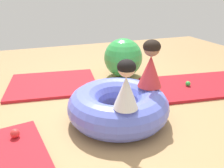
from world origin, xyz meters
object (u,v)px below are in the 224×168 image
Objects in this scene: child_in_red at (151,64)px; exercise_ball_large at (123,58)px; inflatable_cushion at (118,106)px; play_ball_green at (188,84)px; play_ball_red at (15,133)px; child_in_white at (126,85)px.

child_in_red is 0.83× the size of exercise_ball_large.
inflatable_cushion is at bearing -114.79° from exercise_ball_large.
exercise_ball_large is at bearing 129.22° from play_ball_green.
child_in_white is at bearing -18.98° from play_ball_red.
child_in_red is (0.39, 0.01, 0.44)m from inflatable_cushion.
child_in_white is 0.73× the size of exercise_ball_large.
child_in_white is 1.88m from exercise_ball_large.
inflatable_cushion is 1.48m from exercise_ball_large.
play_ball_green is at bearing -50.78° from exercise_ball_large.
inflatable_cushion reaches higher than play_ball_green.
child_in_white is at bearing -112.02° from exercise_ball_large.
exercise_ball_large reaches higher than play_ball_red.
inflatable_cushion is 0.59m from child_in_red.
exercise_ball_large is (0.70, 1.72, -0.26)m from child_in_white.
play_ball_red is (-1.48, -0.04, -0.53)m from child_in_red.
play_ball_green is 1.13m from exercise_ball_large.
child_in_white reaches higher than exercise_ball_large.
play_ball_red is at bearing -111.68° from child_in_white.
child_in_red is at bearing 1.23° from inflatable_cushion.
child_in_red is at bearing -152.93° from play_ball_green.
child_in_white is 1.19m from play_ball_red.
child_in_red is (0.47, 0.39, 0.03)m from child_in_white.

